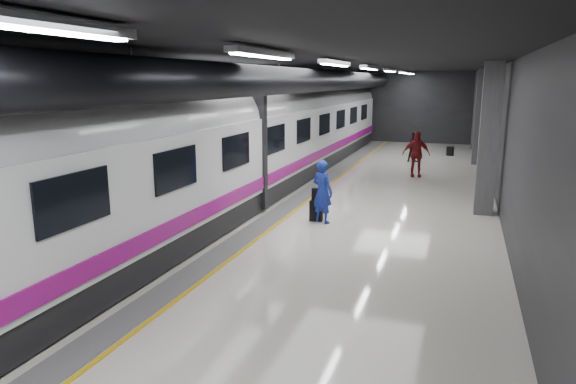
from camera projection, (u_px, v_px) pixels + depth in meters
The scene contains 9 objects.
ground at pixel (321, 217), 15.19m from camera, with size 40.00×40.00×0.00m, color silver.
platform_hall at pixel (322, 95), 15.41m from camera, with size 10.02×40.02×4.51m.
train at pixel (220, 143), 15.77m from camera, with size 3.05×38.00×4.05m.
traveler_main at pixel (322, 192), 14.40m from camera, with size 0.66×0.43×1.80m, color #1748B2.
suitcase_main at pixel (316, 211), 14.71m from camera, with size 0.36×0.23×0.59m, color black.
shoulder_bag at pixel (317, 195), 14.62m from camera, with size 0.27×0.14×0.35m, color black.
traveler_far_a at pixel (415, 147), 25.23m from camera, with size 0.74×0.58×1.53m, color black.
traveler_far_b at pixel (416, 154), 21.39m from camera, with size 1.12×0.47×1.91m, color maroon.
suitcase_far at pixel (450, 151), 27.49m from camera, with size 0.33×0.22×0.49m, color black.
Camera 1 is at (3.83, -14.21, 3.95)m, focal length 32.00 mm.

